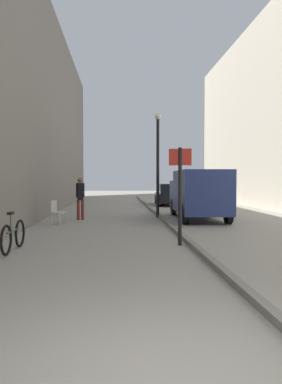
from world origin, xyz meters
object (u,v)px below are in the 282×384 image
delivery_van (198,193)px  street_sign_post (180,187)px  parked_car (170,195)px  pedestrian_main_foreground (80,195)px  cafe_chair_near_window (56,210)px  lamp_post (158,158)px  bicycle_leaning (13,236)px

delivery_van → street_sign_post: 6.44m
parked_car → street_sign_post: bearing=-95.3°
pedestrian_main_foreground → street_sign_post: size_ratio=0.71×
parked_car → cafe_chair_near_window: bearing=-118.2°
pedestrian_main_foreground → lamp_post: size_ratio=0.39×
pedestrian_main_foreground → street_sign_post: bearing=-74.3°
parked_car → street_sign_post: 15.05m
street_sign_post → lamp_post: lamp_post is taller
pedestrian_main_foreground → street_sign_post: street_sign_post is taller
delivery_van → street_sign_post: size_ratio=1.98×
parked_car → street_sign_post: (-1.95, -14.90, 0.83)m
parked_car → lamp_post: size_ratio=0.90×
cafe_chair_near_window → delivery_van: bearing=122.7°
street_sign_post → cafe_chair_near_window: 6.27m
delivery_van → lamp_post: lamp_post is taller
pedestrian_main_foreground → cafe_chair_near_window: bearing=-129.4°
parked_car → bicycle_leaning: parked_car is taller
pedestrian_main_foreground → parked_car: pedestrian_main_foreground is taller
street_sign_post → bicycle_leaning: (-4.20, -0.49, -1.16)m
lamp_post → cafe_chair_near_window: lamp_post is taller
street_sign_post → lamp_post: size_ratio=0.55×
bicycle_leaning → cafe_chair_near_window: bicycle_leaning is taller
bicycle_leaning → lamp_post: bearing=61.1°
pedestrian_main_foreground → parked_car: bearing=47.1°
parked_car → cafe_chair_near_window: 11.82m
delivery_van → bicycle_leaning: (-6.11, -6.63, -0.78)m
bicycle_leaning → street_sign_post: bearing=8.4°
pedestrian_main_foreground → bicycle_leaning: size_ratio=1.04×
delivery_van → lamp_post: size_ratio=1.08×
lamp_post → cafe_chair_near_window: (-4.24, -2.26, -2.18)m
street_sign_post → pedestrian_main_foreground: bearing=-48.4°
delivery_van → cafe_chair_near_window: delivery_van is taller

